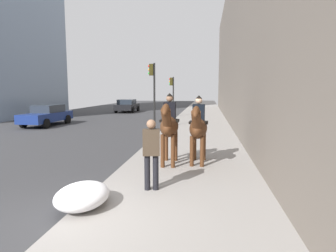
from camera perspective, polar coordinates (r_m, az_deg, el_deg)
The scene contains 9 objects.
sidewalk_slab at distance 5.49m, azimuth 1.04°, elevation -19.48°, with size 120.00×4.20×0.12m, color gray.
mounted_horse_near at distance 9.29m, azimuth 0.23°, elevation 0.13°, with size 2.15×0.61×2.29m.
mounted_horse_far at distance 9.47m, azimuth 5.89°, elevation -0.18°, with size 2.15×0.64×2.21m.
pedestrian_greeting at distance 6.98m, azimuth -3.26°, elevation -4.64°, with size 0.33×0.44×1.70m.
car_near_lane at distance 22.22m, azimuth -22.46°, elevation 1.99°, with size 4.53×1.97×1.44m.
car_mid_lane at distance 33.05m, azimuth -7.92°, elevation 3.99°, with size 4.50×2.16×1.44m.
traffic_light_near_curb at distance 18.20m, azimuth -2.94°, elevation 7.82°, with size 0.20×0.44×4.12m.
traffic_light_far_curb at distance 26.49m, azimuth 0.84°, elevation 6.94°, with size 0.20×0.44×3.63m.
snow_pile_near at distance 6.41m, azimuth -16.31°, elevation -12.85°, with size 1.37×1.06×0.48m, color white.
Camera 1 is at (-4.88, -2.66, 2.52)m, focal length 31.38 mm.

